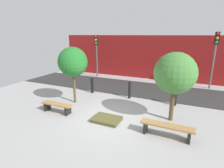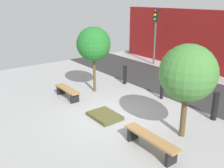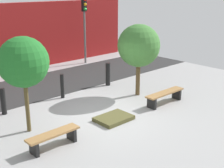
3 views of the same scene
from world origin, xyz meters
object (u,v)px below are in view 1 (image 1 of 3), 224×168
(bench_left, at_px, (57,106))
(bollard_left, at_px, (130,90))
(bench_right, at_px, (167,128))
(bollard_center, at_px, (175,96))
(traffic_light_west, at_px, (96,48))
(tree_behind_left_bench, at_px, (73,62))
(tree_behind_right_bench, at_px, (175,74))
(bollard_far_left, at_px, (92,85))
(planter_bed, at_px, (106,119))
(traffic_light_mid_west, at_px, (215,50))

(bench_left, relative_size, bollard_left, 1.61)
(bench_right, relative_size, bollard_center, 1.80)
(bollard_center, height_order, traffic_light_west, traffic_light_west)
(tree_behind_left_bench, bearing_deg, tree_behind_right_bench, -0.00)
(bench_left, xyz_separation_m, tree_behind_left_bench, (-0.00, 1.43, 1.92))
(tree_behind_right_bench, distance_m, bollard_center, 2.41)
(bench_right, xyz_separation_m, bollard_center, (-0.02, 3.27, 0.18))
(bollard_center, bearing_deg, bollard_far_left, 180.00)
(bollard_center, bearing_deg, traffic_light_west, 149.36)
(bollard_far_left, relative_size, traffic_light_west, 0.27)
(bench_right, distance_m, bollard_center, 3.27)
(bench_right, height_order, bollard_left, bollard_left)
(planter_bed, xyz_separation_m, traffic_light_west, (-4.45, 7.19, 2.40))
(bollard_far_left, xyz_separation_m, bollard_left, (2.51, 0.00, 0.02))
(tree_behind_left_bench, height_order, bollard_left, tree_behind_left_bench)
(bench_left, xyz_separation_m, bollard_far_left, (0.02, 3.27, 0.16))
(traffic_light_west, bearing_deg, tree_behind_left_bench, -72.19)
(planter_bed, distance_m, traffic_light_mid_west, 8.83)
(tree_behind_right_bench, height_order, bollard_left, tree_behind_right_bench)
(bollard_left, height_order, traffic_light_west, traffic_light_west)
(tree_behind_left_bench, xyz_separation_m, traffic_light_mid_west, (6.98, 5.96, 0.37))
(bench_right, relative_size, tree_behind_left_bench, 0.63)
(bollard_far_left, relative_size, bollard_center, 0.92)
(bench_left, bearing_deg, bollard_center, 32.36)
(planter_bed, xyz_separation_m, bollard_far_left, (-2.51, 3.07, 0.42))
(bench_right, relative_size, traffic_light_mid_west, 0.50)
(planter_bed, relative_size, bollard_far_left, 1.25)
(bench_right, relative_size, planter_bed, 1.56)
(bollard_left, distance_m, traffic_light_mid_west, 6.42)
(traffic_light_mid_west, bearing_deg, tree_behind_left_bench, -139.49)
(tree_behind_left_bench, distance_m, bollard_center, 5.63)
(bench_left, bearing_deg, bench_right, -0.60)
(bench_right, relative_size, tree_behind_right_bench, 0.64)
(bollard_far_left, bearing_deg, bollard_left, 0.00)
(bollard_center, bearing_deg, traffic_light_mid_west, 64.84)
(bench_right, bearing_deg, traffic_light_west, 133.96)
(planter_bed, relative_size, bollard_left, 1.21)
(planter_bed, bearing_deg, tree_behind_right_bench, 25.89)
(bollard_far_left, xyz_separation_m, bollard_center, (5.02, 0.00, 0.04))
(tree_behind_right_bench, bearing_deg, planter_bed, -154.11)
(bollard_left, bearing_deg, tree_behind_left_bench, -144.00)
(tree_behind_right_bench, xyz_separation_m, bollard_left, (-2.53, 1.84, -1.58))
(bollard_far_left, xyz_separation_m, traffic_light_west, (-1.94, 4.12, 1.99))
(bench_left, relative_size, tree_behind_right_bench, 0.54)
(planter_bed, height_order, bollard_left, bollard_left)
(tree_behind_left_bench, bearing_deg, planter_bed, -25.89)
(tree_behind_right_bench, distance_m, bollard_left, 3.51)
(bench_right, height_order, bollard_center, bollard_center)
(bench_left, height_order, traffic_light_west, traffic_light_west)
(bench_left, distance_m, bench_right, 5.07)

